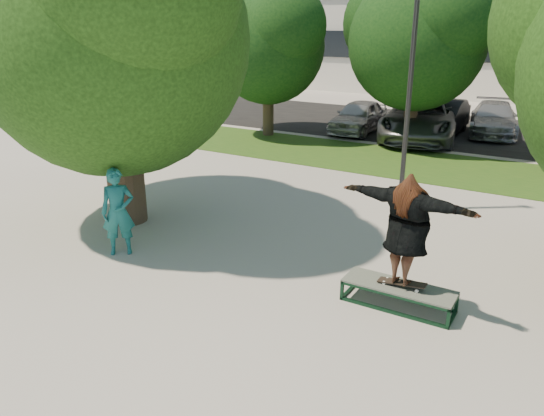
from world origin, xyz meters
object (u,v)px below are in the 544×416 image
Objects in this scene: tree_left at (111,21)px; car_silver_b at (494,119)px; grind_box at (398,296)px; lamppost at (410,80)px; bystander at (118,212)px; car_dark at (441,118)px; car_silver_a at (359,116)px; car_grey at (421,118)px.

car_silver_b is at bearing 69.46° from tree_left.
tree_left reaches higher than car_silver_b.
tree_left is 8.02m from grind_box.
tree_left is at bearing 174.19° from grind_box.
lamppost is (5.29, 3.91, -1.27)m from tree_left.
car_dark is at bearing 39.23° from bystander.
grind_box is at bearing -95.91° from car_silver_b.
car_dark is (3.10, 1.14, 0.05)m from car_silver_a.
lamppost is 9.04m from car_grey.
car_silver_a is 3.31m from car_dark.
car_silver_b is at bearing 34.96° from car_dark.
car_silver_b is (5.57, 14.87, -3.78)m from tree_left.
grind_box is 5.57m from bystander.
bystander is 16.92m from car_silver_b.
car_grey reaches higher than car_silver_b.
lamppost is at bearing -101.80° from car_silver_b.
tree_left reaches higher than bystander.
car_silver_b is (0.28, 10.96, -2.51)m from lamppost.
car_silver_a is 0.90× the size of car_dark.
tree_left is at bearing -143.58° from lamppost.
car_dark is at bearing 98.84° from lamppost.
car_grey reaches higher than grind_box.
lamppost is 1.43× the size of car_dark.
car_silver_a reaches higher than grind_box.
grind_box is at bearing -72.08° from lamppost.
car_dark is at bearing 101.84° from grind_box.
tree_left reaches higher than lamppost.
car_grey is at bearing 103.34° from lamppost.
car_grey is at bearing -143.35° from car_silver_b.
tree_left is at bearing -94.97° from car_silver_a.
grind_box is 14.56m from car_dark.
grind_box is at bearing -32.91° from bystander.
bystander is 0.30× the size of car_grey.
lamppost is 3.39× the size of grind_box.
car_dark reaches higher than car_silver_a.
car_silver_a is at bearing 86.81° from tree_left.
tree_left is at bearing -107.20° from car_dark.
car_silver_a is 5.46m from car_silver_b.
car_silver_b reaches higher than grind_box.
car_dark is (-1.50, 9.64, -2.45)m from lamppost.
grind_box is 0.47× the size of car_silver_a.
bystander reaches higher than grind_box.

